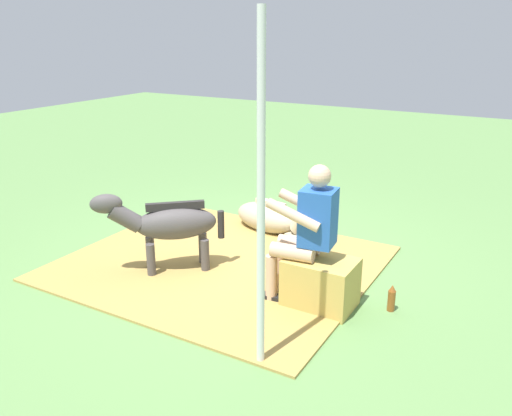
% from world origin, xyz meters
% --- Properties ---
extents(ground_plane, '(24.00, 24.00, 0.00)m').
position_xyz_m(ground_plane, '(0.00, 0.00, 0.00)').
color(ground_plane, '#608C4C').
extents(hay_patch, '(3.20, 2.82, 0.02)m').
position_xyz_m(hay_patch, '(0.18, 0.22, 0.01)').
color(hay_patch, '#AD8C47').
rests_on(hay_patch, ground).
extents(hay_bale, '(0.63, 0.45, 0.46)m').
position_xyz_m(hay_bale, '(-1.13, 0.51, 0.23)').
color(hay_bale, tan).
rests_on(hay_bale, ground).
extents(person_seated, '(0.69, 0.47, 1.34)m').
position_xyz_m(person_seated, '(-0.96, 0.53, 0.74)').
color(person_seated, '#D8AD8C').
rests_on(person_seated, ground).
extents(pony_standing, '(1.10, 1.02, 0.89)m').
position_xyz_m(pony_standing, '(0.55, 0.63, 0.53)').
color(pony_standing, '#4C4747').
rests_on(pony_standing, ground).
extents(pony_lying, '(1.36, 0.57, 0.42)m').
position_xyz_m(pony_lying, '(0.14, -0.89, 0.19)').
color(pony_lying, tan).
rests_on(pony_lying, ground).
extents(soda_bottle, '(0.07, 0.07, 0.26)m').
position_xyz_m(soda_bottle, '(-1.73, 0.28, 0.12)').
color(soda_bottle, brown).
rests_on(soda_bottle, ground).
extents(tent_pole_left, '(0.06, 0.06, 2.60)m').
position_xyz_m(tent_pole_left, '(-1.09, 1.57, 1.30)').
color(tent_pole_left, silver).
rests_on(tent_pole_left, ground).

